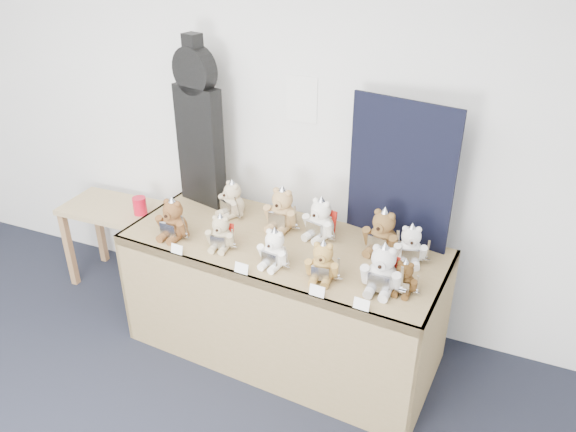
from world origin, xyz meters
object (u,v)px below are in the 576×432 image
at_px(teddy_front_right, 323,263).
at_px(teddy_front_far_right, 382,270).
at_px(teddy_front_centre, 274,250).
at_px(teddy_back_centre_right, 320,220).
at_px(guitar_case, 199,125).
at_px(teddy_front_left, 221,233).
at_px(side_table, 118,221).
at_px(teddy_back_right, 382,234).
at_px(red_cup, 140,206).
at_px(teddy_back_centre_left, 282,210).
at_px(teddy_front_end, 404,278).
at_px(teddy_back_end, 410,246).
at_px(teddy_back_left, 232,200).
at_px(teddy_front_far_left, 173,220).
at_px(display_table, 277,273).

bearing_deg(teddy_front_right, teddy_front_far_right, -1.81).
relative_size(teddy_front_centre, teddy_front_right, 0.99).
bearing_deg(teddy_back_centre_right, guitar_case, -173.18).
relative_size(teddy_front_left, teddy_back_centre_right, 0.83).
bearing_deg(teddy_front_far_right, side_table, 169.18).
relative_size(side_table, teddy_front_centre, 3.13).
xyz_separation_m(teddy_front_left, teddy_back_right, (0.90, 0.33, 0.03)).
xyz_separation_m(red_cup, teddy_back_centre_right, (1.42, -0.05, 0.21)).
height_order(red_cup, teddy_back_centre_left, teddy_back_centre_left).
xyz_separation_m(teddy_front_end, teddy_back_end, (-0.04, 0.31, 0.02)).
xyz_separation_m(teddy_front_right, teddy_back_centre_right, (-0.17, 0.43, 0.01)).
relative_size(red_cup, teddy_front_left, 0.53).
height_order(side_table, teddy_front_left, teddy_front_left).
relative_size(teddy_front_centre, teddy_back_end, 0.98).
xyz_separation_m(teddy_front_end, teddy_back_left, (-1.26, 0.41, 0.02)).
xyz_separation_m(guitar_case, teddy_front_far_left, (0.09, -0.51, -0.45)).
xyz_separation_m(red_cup, teddy_back_centre_left, (1.16, -0.03, 0.22)).
height_order(teddy_front_right, teddy_front_far_right, teddy_front_far_right).
distance_m(display_table, teddy_front_left, 0.43).
distance_m(teddy_back_centre_left, teddy_back_end, 0.85).
relative_size(guitar_case, red_cup, 8.77).
relative_size(teddy_back_right, teddy_back_end, 1.18).
distance_m(red_cup, teddy_back_left, 0.81).
distance_m(teddy_front_centre, teddy_back_left, 0.68).
bearing_deg(display_table, teddy_front_right, -22.76).
bearing_deg(teddy_back_end, teddy_back_centre_right, 158.04).
distance_m(teddy_front_centre, teddy_front_end, 0.74).
height_order(teddy_front_far_left, teddy_front_right, teddy_front_far_left).
relative_size(teddy_front_right, teddy_back_left, 0.96).
bearing_deg(teddy_back_left, teddy_back_centre_right, 23.33).
relative_size(red_cup, teddy_back_end, 0.49).
xyz_separation_m(red_cup, teddy_back_right, (1.82, -0.07, 0.22)).
bearing_deg(teddy_back_end, teddy_back_right, 151.14).
bearing_deg(teddy_back_centre_left, teddy_back_left, -179.79).
xyz_separation_m(teddy_front_far_left, teddy_back_end, (1.42, 0.30, -0.01)).
xyz_separation_m(teddy_front_centre, teddy_back_right, (0.53, 0.38, 0.02)).
bearing_deg(teddy_front_right, red_cup, 156.44).
bearing_deg(teddy_back_left, teddy_front_far_left, -89.00).
xyz_separation_m(display_table, teddy_back_left, (-0.46, 0.29, 0.29)).
distance_m(teddy_front_far_left, teddy_back_left, 0.45).
bearing_deg(teddy_back_end, teddy_back_left, 159.37).
xyz_separation_m(teddy_front_far_left, teddy_front_far_right, (1.34, -0.04, 0.01)).
bearing_deg(teddy_back_end, teddy_front_right, -153.77).
bearing_deg(teddy_back_left, teddy_front_right, -2.80).
distance_m(display_table, teddy_back_left, 0.61).
height_order(side_table, red_cup, red_cup).
bearing_deg(side_table, teddy_front_far_left, -28.41).
height_order(side_table, teddy_front_right, teddy_front_right).
height_order(teddy_front_left, teddy_back_right, teddy_back_right).
distance_m(teddy_front_centre, teddy_front_right, 0.30).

